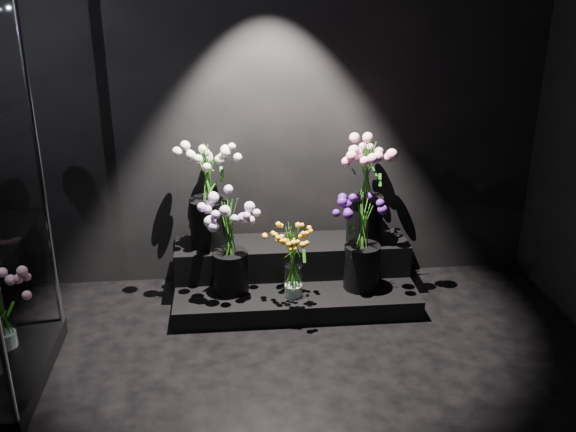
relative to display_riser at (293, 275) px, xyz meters
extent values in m
plane|color=black|center=(-0.16, 0.34, 1.25)|extent=(4.00, 0.00, 4.00)
cube|color=black|center=(0.00, -0.08, -0.08)|extent=(1.68, 0.75, 0.14)
cube|color=black|center=(0.00, 0.10, 0.10)|extent=(1.68, 0.37, 0.23)
cylinder|color=white|center=(-0.03, -0.28, 0.10)|extent=(0.12, 0.12, 0.23)
cylinder|color=black|center=(-0.45, -0.16, 0.13)|extent=(0.24, 0.24, 0.29)
cylinder|color=black|center=(0.45, -0.20, 0.14)|extent=(0.25, 0.25, 0.32)
cylinder|color=black|center=(-0.59, 0.12, 0.39)|extent=(0.28, 0.28, 0.34)
cylinder|color=black|center=(0.52, 0.07, 0.39)|extent=(0.26, 0.26, 0.34)
cylinder|color=white|center=(-1.80, -0.68, 0.09)|extent=(0.14, 0.14, 0.27)
camera|label=1|loc=(-0.43, -4.12, 2.10)|focal=40.00mm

